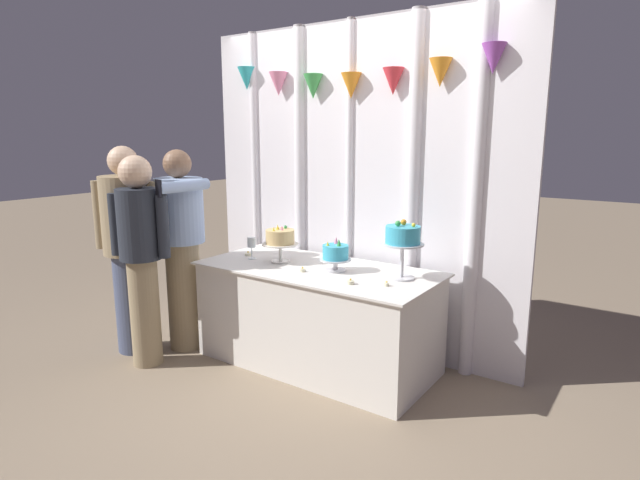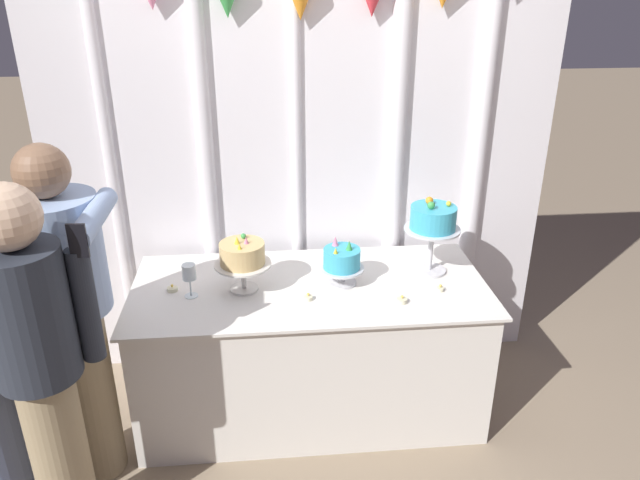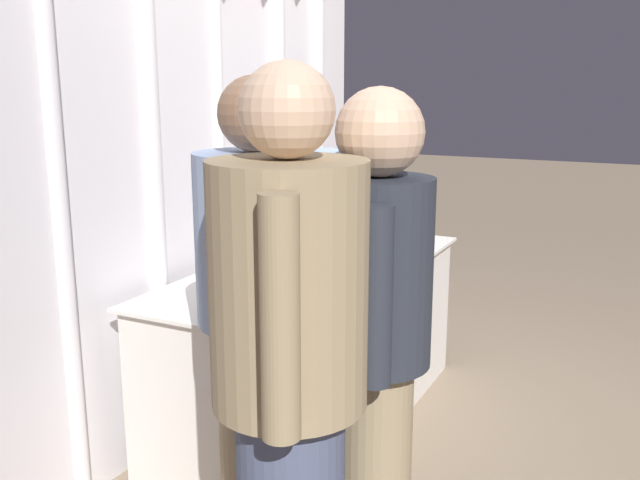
{
  "view_description": "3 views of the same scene",
  "coord_description": "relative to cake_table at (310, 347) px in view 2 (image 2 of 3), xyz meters",
  "views": [
    {
      "loc": [
        2.07,
        -2.85,
        1.68
      ],
      "look_at": [
        -0.07,
        0.24,
        0.91
      ],
      "focal_mm": 29.02,
      "sensor_mm": 36.0,
      "label": 1
    },
    {
      "loc": [
        -0.2,
        -2.5,
        2.14
      ],
      "look_at": [
        0.06,
        0.21,
        0.93
      ],
      "focal_mm": 33.56,
      "sensor_mm": 36.0,
      "label": 2
    },
    {
      "loc": [
        -2.71,
        -1.28,
        1.55
      ],
      "look_at": [
        0.28,
        0.21,
        0.79
      ],
      "focal_mm": 39.23,
      "sensor_mm": 36.0,
      "label": 3
    }
  ],
  "objects": [
    {
      "name": "tealight_near_left",
      "position": [
        -0.02,
        -0.15,
        0.38
      ],
      "size": [
        0.04,
        0.04,
        0.04
      ],
      "color": "beige",
      "rests_on": "cake_table"
    },
    {
      "name": "guest_girl_blue_dress",
      "position": [
        -1.04,
        -0.35,
        0.48
      ],
      "size": [
        0.48,
        0.59,
        1.57
      ],
      "color": "#9E8966",
      "rests_on": "ground_plane"
    },
    {
      "name": "tealight_far_left",
      "position": [
        -0.67,
        0.0,
        0.38
      ],
      "size": [
        0.05,
        0.05,
        0.04
      ],
      "color": "beige",
      "rests_on": "cake_table"
    },
    {
      "name": "cake_display_rightmost",
      "position": [
        0.63,
        0.09,
        0.64
      ],
      "size": [
        0.28,
        0.28,
        0.39
      ],
      "color": "silver",
      "rests_on": "cake_table"
    },
    {
      "name": "tealight_near_right",
      "position": [
        0.41,
        -0.22,
        0.38
      ],
      "size": [
        0.05,
        0.05,
        0.04
      ],
      "color": "beige",
      "rests_on": "cake_table"
    },
    {
      "name": "ground_plane",
      "position": [
        0.0,
        -0.1,
        -0.37
      ],
      "size": [
        24.0,
        24.0,
        0.0
      ],
      "primitive_type": "plane",
      "color": "gray"
    },
    {
      "name": "wine_glass",
      "position": [
        -0.57,
        -0.06,
        0.49
      ],
      "size": [
        0.06,
        0.06,
        0.17
      ],
      "color": "silver",
      "rests_on": "cake_table"
    },
    {
      "name": "cake_table",
      "position": [
        0.0,
        0.0,
        0.0
      ],
      "size": [
        1.75,
        0.82,
        0.74
      ],
      "color": "white",
      "rests_on": "ground_plane"
    },
    {
      "name": "draped_curtain",
      "position": [
        0.04,
        0.49,
        0.95
      ],
      "size": [
        2.73,
        0.16,
        2.52
      ],
      "color": "white",
      "rests_on": "ground_plane"
    },
    {
      "name": "cake_display_leftmost",
      "position": [
        -0.32,
        -0.02,
        0.55
      ],
      "size": [
        0.27,
        0.27,
        0.29
      ],
      "color": "silver",
      "rests_on": "cake_table"
    },
    {
      "name": "guest_man_pink_jacket",
      "position": [
        -1.04,
        -0.72,
        0.49
      ],
      "size": [
        0.44,
        0.38,
        1.54
      ],
      "color": "#9E8966",
      "rests_on": "ground_plane"
    },
    {
      "name": "tealight_far_right",
      "position": [
        0.62,
        -0.12,
        0.38
      ],
      "size": [
        0.04,
        0.04,
        0.04
      ],
      "color": "beige",
      "rests_on": "cake_table"
    },
    {
      "name": "cake_display_center",
      "position": [
        0.16,
        0.0,
        0.49
      ],
      "size": [
        0.22,
        0.22,
        0.23
      ],
      "color": "silver",
      "rests_on": "cake_table"
    }
  ]
}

